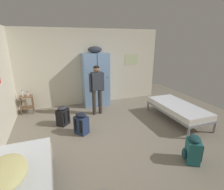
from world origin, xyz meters
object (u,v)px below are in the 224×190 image
at_px(shelf_unit, 27,103).
at_px(bedding_heap, 4,173).
at_px(water_bottle, 22,93).
at_px(locker_bank, 96,79).
at_px(backpack_teal, 193,150).
at_px(bed_right, 178,108).
at_px(backpack_black, 63,116).
at_px(backpack_navy, 82,124).
at_px(bed_left_front, 18,183).
at_px(lotion_bottle, 28,94).
at_px(person_traveler, 97,86).

distance_m(shelf_unit, bedding_heap, 3.60).
xyz_separation_m(shelf_unit, water_bottle, (-0.08, 0.02, 0.32)).
height_order(locker_bank, water_bottle, locker_bank).
relative_size(bedding_heap, backpack_teal, 1.41).
bearing_deg(bedding_heap, backpack_teal, -1.41).
bearing_deg(bed_right, shelf_unit, 153.58).
bearing_deg(water_bottle, backpack_black, -48.90).
bearing_deg(backpack_black, water_bottle, 131.10).
bearing_deg(backpack_navy, backpack_teal, -44.54).
relative_size(shelf_unit, backpack_navy, 1.04).
bearing_deg(bed_left_front, bed_right, 20.76).
bearing_deg(lotion_bottle, backpack_navy, -53.48).
height_order(person_traveler, lotion_bottle, person_traveler).
xyz_separation_m(person_traveler, water_bottle, (-2.20, 0.86, -0.27)).
bearing_deg(person_traveler, bed_right, -30.99).
bearing_deg(water_bottle, backpack_teal, -47.92).
distance_m(bedding_heap, backpack_navy, 2.18).
bearing_deg(person_traveler, lotion_bottle, 158.74).
relative_size(lotion_bottle, backpack_navy, 0.31).
distance_m(shelf_unit, person_traveler, 2.35).
height_order(bed_right, person_traveler, person_traveler).
height_order(shelf_unit, person_traveler, person_traveler).
xyz_separation_m(shelf_unit, backpack_navy, (1.43, -1.87, -0.09)).
bearing_deg(water_bottle, locker_bank, -1.02).
relative_size(bed_left_front, water_bottle, 8.91).
xyz_separation_m(locker_bank, bedding_heap, (-2.18, -3.56, -0.36)).
height_order(water_bottle, backpack_black, water_bottle).
bearing_deg(bedding_heap, bed_left_front, 3.00).
distance_m(bed_right, backpack_teal, 1.84).
distance_m(water_bottle, backpack_black, 1.71).
height_order(shelf_unit, backpack_teal, shelf_unit).
bearing_deg(backpack_navy, bedding_heap, -127.45).
relative_size(locker_bank, person_traveler, 1.34).
bearing_deg(shelf_unit, bed_right, -26.42).
height_order(lotion_bottle, backpack_black, lotion_bottle).
height_order(locker_bank, shelf_unit, locker_bank).
height_order(water_bottle, backpack_teal, water_bottle).
relative_size(water_bottle, lotion_bottle, 1.25).
bearing_deg(backpack_teal, locker_bank, 104.56).
relative_size(person_traveler, lotion_bottle, 9.04).
bearing_deg(bed_right, lotion_bottle, 153.64).
bearing_deg(bedding_heap, bed_right, 20.23).
distance_m(locker_bank, bedding_heap, 4.19).
xyz_separation_m(shelf_unit, backpack_teal, (3.24, -3.66, -0.09)).
relative_size(bed_right, water_bottle, 8.91).
height_order(locker_bank, backpack_teal, locker_bank).
bearing_deg(person_traveler, shelf_unit, 158.44).
bearing_deg(backpack_black, bed_right, -14.98).
xyz_separation_m(bedding_heap, backpack_black, (0.89, 2.35, -0.35)).
bearing_deg(locker_bank, backpack_teal, -75.44).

